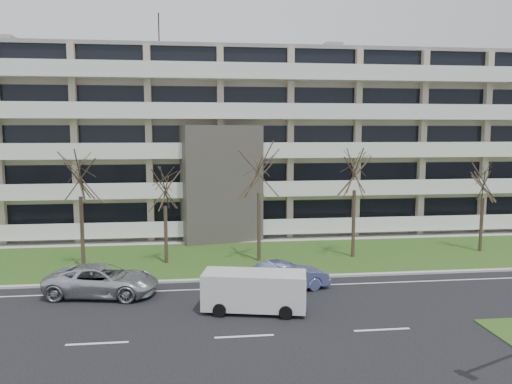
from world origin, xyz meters
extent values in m
plane|color=black|center=(0.00, 0.00, 0.00)|extent=(160.00, 160.00, 0.00)
cube|color=#2B551C|center=(0.00, 13.00, 0.03)|extent=(90.00, 10.00, 0.06)
cube|color=#B2B2AD|center=(0.00, 8.00, 0.06)|extent=(90.00, 0.35, 0.12)
cube|color=#B2B2AD|center=(0.00, 18.50, 0.04)|extent=(90.00, 2.00, 0.08)
cube|color=white|center=(0.00, 6.50, 0.01)|extent=(90.00, 0.12, 0.01)
cube|color=beige|center=(0.00, 25.50, 7.50)|extent=(60.00, 12.00, 15.00)
cube|color=gray|center=(0.00, 25.50, 15.15)|extent=(60.50, 12.50, 0.30)
cube|color=#4C4742|center=(0.00, 18.50, 4.50)|extent=(6.39, 3.69, 9.00)
cube|color=black|center=(0.00, 18.30, 2.00)|extent=(4.92, 1.19, 3.50)
cube|color=gray|center=(-18.00, 25.50, 15.90)|extent=(2.00, 2.00, 1.20)
cylinder|color=black|center=(-5.00, 25.50, 17.00)|extent=(0.10, 0.10, 3.50)
cube|color=black|center=(0.00, 19.48, 2.10)|extent=(58.00, 0.10, 1.80)
cube|color=white|center=(0.00, 18.80, 0.60)|extent=(58.00, 1.40, 0.22)
cube|color=white|center=(0.00, 18.15, 1.20)|extent=(58.00, 0.08, 1.00)
cube|color=black|center=(0.00, 19.48, 5.10)|extent=(58.00, 0.10, 1.80)
cube|color=white|center=(0.00, 18.80, 3.60)|extent=(58.00, 1.40, 0.22)
cube|color=white|center=(0.00, 18.15, 4.20)|extent=(58.00, 0.08, 1.00)
cube|color=black|center=(0.00, 19.48, 8.10)|extent=(58.00, 0.10, 1.80)
cube|color=white|center=(0.00, 18.80, 6.60)|extent=(58.00, 1.40, 0.22)
cube|color=white|center=(0.00, 18.15, 7.20)|extent=(58.00, 0.08, 1.00)
cube|color=black|center=(0.00, 19.48, 11.10)|extent=(58.00, 0.10, 1.80)
cube|color=white|center=(0.00, 18.80, 9.60)|extent=(58.00, 1.40, 0.22)
cube|color=white|center=(0.00, 18.15, 10.20)|extent=(58.00, 0.08, 1.00)
cube|color=black|center=(0.00, 19.48, 14.10)|extent=(58.00, 0.10, 1.80)
cube|color=white|center=(0.00, 18.80, 12.60)|extent=(58.00, 1.40, 0.22)
cube|color=white|center=(0.00, 18.15, 13.20)|extent=(58.00, 0.08, 1.00)
imported|color=silver|center=(-6.88, 6.15, 0.80)|extent=(6.14, 3.61, 1.60)
imported|color=#7182C5|center=(2.81, 5.81, 0.78)|extent=(5.00, 3.01, 1.56)
cube|color=silver|center=(0.76, 2.91, 1.04)|extent=(5.15, 2.81, 1.72)
cube|color=black|center=(0.76, 2.91, 1.53)|extent=(4.77, 2.60, 0.63)
cube|color=silver|center=(3.01, 2.42, 0.90)|extent=(0.68, 1.74, 1.08)
cylinder|color=black|center=(-0.93, 2.36, 0.32)|extent=(0.67, 0.36, 0.63)
cylinder|color=black|center=(-0.54, 4.12, 0.32)|extent=(0.67, 0.36, 0.63)
cylinder|color=black|center=(2.07, 1.70, 0.32)|extent=(0.67, 0.36, 0.63)
cylinder|color=black|center=(2.45, 3.46, 0.32)|extent=(0.67, 0.36, 0.63)
cylinder|color=#382B21|center=(-8.96, 11.33, 2.29)|extent=(0.24, 0.24, 4.58)
cylinder|color=#382B21|center=(-3.93, 12.17, 1.88)|extent=(0.24, 0.24, 3.77)
cylinder|color=#382B21|center=(2.11, 12.00, 2.28)|extent=(0.24, 0.24, 4.57)
cylinder|color=#382B21|center=(8.61, 12.30, 2.31)|extent=(0.24, 0.24, 4.62)
cylinder|color=#382B21|center=(18.15, 12.79, 1.94)|extent=(0.24, 0.24, 3.87)
camera|label=1|loc=(-1.87, -19.93, 8.55)|focal=35.00mm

